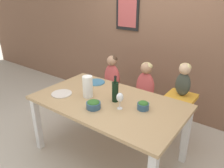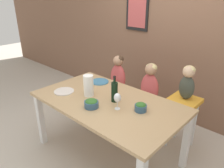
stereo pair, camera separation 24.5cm
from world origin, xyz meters
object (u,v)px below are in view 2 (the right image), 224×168
at_px(person_child_left, 118,73).
at_px(dinner_plate_back_left, 100,82).
at_px(person_child_center, 150,83).
at_px(person_baby_right, 188,80).
at_px(salad_bowl_large, 91,103).
at_px(salad_bowl_small, 141,107).
at_px(chair_right_highchair, 183,110).
at_px(paper_towel_roll, 89,86).
at_px(chair_far_center, 148,107).
at_px(dinner_plate_front_left, 64,91).
at_px(chair_far_left, 118,95).
at_px(wine_bottle, 115,91).
at_px(wine_glass_near, 117,98).

bearing_deg(person_child_left, dinner_plate_back_left, -84.39).
distance_m(person_child_center, person_baby_right, 0.54).
distance_m(salad_bowl_large, salad_bowl_small, 0.52).
height_order(person_child_left, salad_bowl_small, person_child_left).
height_order(chair_right_highchair, dinner_plate_back_left, dinner_plate_back_left).
bearing_deg(paper_towel_roll, dinner_plate_back_left, 118.31).
distance_m(chair_far_center, person_child_center, 0.36).
height_order(person_baby_right, salad_bowl_small, person_baby_right).
xyz_separation_m(chair_far_center, dinner_plate_front_left, (-0.63, -0.95, 0.37)).
relative_size(person_baby_right, dinner_plate_front_left, 1.72).
bearing_deg(person_child_left, person_child_center, 0.00).
relative_size(chair_far_center, chair_right_highchair, 0.67).
bearing_deg(salad_bowl_large, person_baby_right, 58.38).
distance_m(chair_far_left, wine_bottle, 1.03).
height_order(salad_bowl_large, dinner_plate_front_left, salad_bowl_large).
bearing_deg(dinner_plate_back_left, salad_bowl_small, -16.27).
distance_m(chair_far_center, chair_right_highchair, 0.53).
bearing_deg(wine_bottle, person_baby_right, 54.18).
bearing_deg(dinner_plate_front_left, wine_glass_near, 9.78).
bearing_deg(dinner_plate_front_left, wine_bottle, 20.94).
relative_size(chair_right_highchair, wine_glass_near, 3.83).
relative_size(person_baby_right, paper_towel_roll, 1.65).
bearing_deg(wine_bottle, dinner_plate_back_left, 152.05).
height_order(chair_far_center, salad_bowl_large, salad_bowl_large).
distance_m(wine_bottle, wine_glass_near, 0.17).
relative_size(person_baby_right, salad_bowl_small, 3.31).
relative_size(chair_far_left, chair_far_center, 1.00).
relative_size(salad_bowl_small, dinner_plate_back_left, 0.52).
distance_m(chair_far_left, wine_glass_near, 1.18).
xyz_separation_m(chair_far_center, paper_towel_roll, (-0.33, -0.81, 0.49)).
relative_size(chair_right_highchair, dinner_plate_back_left, 2.84).
height_order(salad_bowl_large, salad_bowl_small, same).
bearing_deg(wine_bottle, person_child_center, 89.71).
height_order(paper_towel_roll, salad_bowl_large, paper_towel_roll).
bearing_deg(wine_bottle, wine_glass_near, -37.98).
bearing_deg(chair_right_highchair, dinner_plate_back_left, -157.44).
bearing_deg(salad_bowl_small, chair_far_left, 143.05).
distance_m(chair_far_left, paper_towel_roll, 0.97).
height_order(salad_bowl_small, dinner_plate_front_left, salad_bowl_small).
height_order(chair_right_highchair, salad_bowl_small, salad_bowl_small).
xyz_separation_m(chair_far_left, chair_right_highchair, (1.08, 0.00, 0.15)).
bearing_deg(person_baby_right, chair_far_left, -179.92).
height_order(chair_right_highchair, person_child_left, person_child_left).
xyz_separation_m(person_child_left, salad_bowl_small, (0.91, -0.68, 0.04)).
bearing_deg(dinner_plate_back_left, chair_right_highchair, 22.56).
bearing_deg(wine_bottle, chair_far_center, 89.71).
distance_m(chair_right_highchair, wine_glass_near, 0.96).
xyz_separation_m(wine_glass_near, salad_bowl_large, (-0.23, -0.16, -0.08)).
height_order(chair_far_center, dinner_plate_back_left, dinner_plate_back_left).
relative_size(person_child_center, person_baby_right, 1.34).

